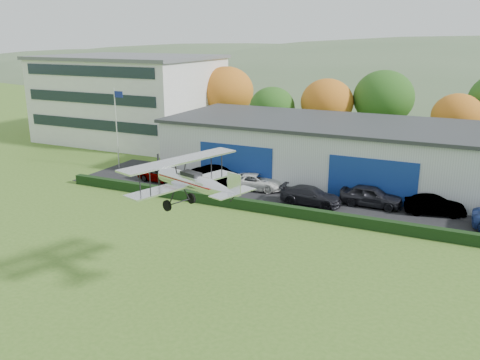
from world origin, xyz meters
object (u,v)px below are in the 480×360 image
at_px(car_3, 311,196).
at_px(biplane, 192,180).
at_px(hangar, 386,155).
at_px(car_0, 160,173).
at_px(car_5, 435,206).
at_px(car_1, 217,175).
at_px(car_2, 256,182).
at_px(office_block, 131,98).
at_px(car_4, 371,196).
at_px(flagpole, 117,121).

height_order(car_3, biplane, biplane).
distance_m(hangar, biplane, 25.05).
xyz_separation_m(car_0, car_5, (23.35, 1.36, -0.06)).
xyz_separation_m(car_1, car_2, (3.81, -0.14, -0.13)).
height_order(office_block, car_3, office_block).
bearing_deg(hangar, office_block, 167.99).
relative_size(office_block, car_4, 4.30).
xyz_separation_m(car_2, car_4, (9.90, -0.19, 0.15)).
height_order(car_0, biplane, biplane).
xyz_separation_m(car_3, car_5, (9.06, 1.61, 0.00)).
distance_m(flagpole, car_5, 30.06).
distance_m(hangar, car_5, 8.72).
bearing_deg(car_4, hangar, 2.75).
relative_size(hangar, car_2, 8.46).
bearing_deg(flagpole, car_1, -3.33).
xyz_separation_m(hangar, car_2, (-9.70, -6.78, -1.94)).
xyz_separation_m(car_1, car_3, (9.34, -1.93, -0.09)).
height_order(flagpole, car_2, flagpole).
xyz_separation_m(car_2, car_3, (5.53, -1.78, 0.04)).
relative_size(office_block, car_2, 4.29).
relative_size(car_3, biplane, 0.69).
xyz_separation_m(car_4, biplane, (-5.77, -17.23, 5.07)).
relative_size(car_4, car_5, 1.12).
distance_m(flagpole, car_0, 7.90).
bearing_deg(car_1, office_block, 67.58).
bearing_deg(hangar, car_2, -145.05).
xyz_separation_m(hangar, car_1, (-13.51, -6.64, -1.81)).
distance_m(office_block, car_3, 33.08).
bearing_deg(car_4, car_2, 90.03).
bearing_deg(office_block, car_5, -20.25).
height_order(flagpole, car_4, flagpole).
relative_size(flagpole, biplane, 1.15).
relative_size(car_2, biplane, 0.69).
bearing_deg(car_1, car_2, -79.53).
bearing_deg(office_block, flagpole, -58.03).
bearing_deg(car_5, car_3, 87.68).
relative_size(hangar, car_4, 8.47).
xyz_separation_m(hangar, car_3, (-4.17, -8.57, -1.90)).
distance_m(flagpole, car_4, 25.41).
height_order(hangar, car_5, hangar).
height_order(car_1, biplane, biplane).
bearing_deg(car_5, car_2, 76.93).
relative_size(flagpole, car_0, 1.77).
bearing_deg(car_5, car_1, 76.63).
relative_size(car_2, car_3, 0.99).
bearing_deg(car_0, car_5, -79.03).
xyz_separation_m(car_1, biplane, (7.94, -17.56, 5.09)).
distance_m(flagpole, car_2, 15.74).
xyz_separation_m(car_0, biplane, (12.89, -15.88, 5.12)).
xyz_separation_m(flagpole, car_1, (11.37, -0.66, -3.94)).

